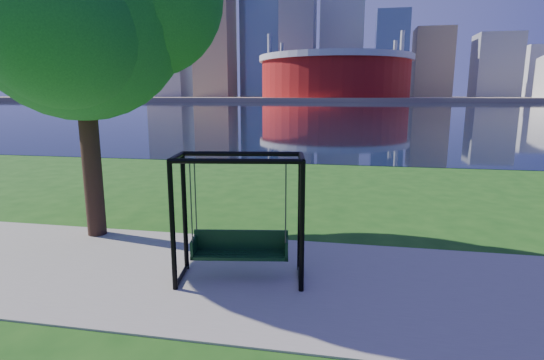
# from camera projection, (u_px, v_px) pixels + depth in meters

# --- Properties ---
(ground) EXTENTS (900.00, 900.00, 0.00)m
(ground) POSITION_uv_depth(u_px,v_px,m) (281.00, 269.00, 7.66)
(ground) COLOR #1E5114
(ground) RESTS_ON ground
(path) EXTENTS (120.00, 4.00, 0.03)m
(path) POSITION_uv_depth(u_px,v_px,m) (276.00, 280.00, 7.17)
(path) COLOR #9E937F
(path) RESTS_ON ground
(river) EXTENTS (900.00, 180.00, 0.02)m
(river) POSITION_uv_depth(u_px,v_px,m) (349.00, 108.00, 105.89)
(river) COLOR black
(river) RESTS_ON ground
(far_bank) EXTENTS (900.00, 228.00, 2.00)m
(far_bank) POSITION_uv_depth(u_px,v_px,m) (353.00, 98.00, 302.16)
(far_bank) COLOR #937F60
(far_bank) RESTS_ON ground
(stadium) EXTENTS (83.00, 83.00, 32.00)m
(stadium) POSITION_uv_depth(u_px,v_px,m) (335.00, 75.00, 233.04)
(stadium) COLOR maroon
(stadium) RESTS_ON far_bank
(skyline) EXTENTS (392.00, 66.00, 96.50)m
(skyline) POSITION_uv_depth(u_px,v_px,m) (349.00, 50.00, 309.01)
(skyline) COLOR gray
(skyline) RESTS_ON far_bank
(swing) EXTENTS (2.22, 1.23, 2.15)m
(swing) POSITION_uv_depth(u_px,v_px,m) (240.00, 221.00, 7.01)
(swing) COLOR black
(swing) RESTS_ON ground
(park_tree) EXTENTS (5.64, 5.10, 7.01)m
(park_tree) POSITION_uv_depth(u_px,v_px,m) (78.00, 6.00, 8.63)
(park_tree) COLOR black
(park_tree) RESTS_ON ground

